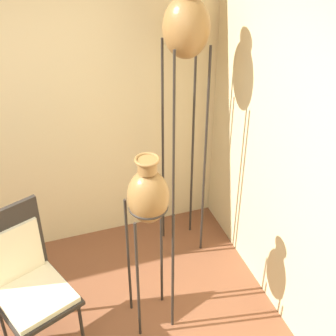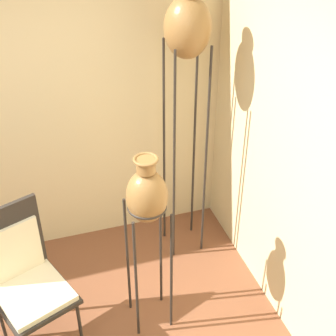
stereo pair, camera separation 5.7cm
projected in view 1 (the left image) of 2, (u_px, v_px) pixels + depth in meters
vase_stand_tall at (186, 34)px, 3.29m from camera, size 0.34×0.34×2.27m
vase_stand_medium at (148, 199)px, 3.01m from camera, size 0.27×0.27×1.44m
chair at (26, 277)px, 3.12m from camera, size 0.62×0.64×1.12m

